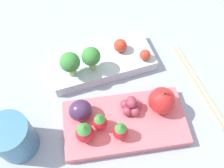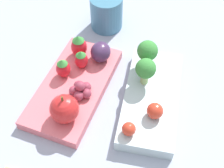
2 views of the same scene
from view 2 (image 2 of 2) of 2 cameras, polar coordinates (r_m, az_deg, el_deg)
The scene contains 14 objects.
ground_plane at distance 0.58m, azimuth 0.30°, elevation -2.58°, with size 4.00×4.00×0.00m, color #939EB2.
bento_box_savoury at distance 0.56m, azimuth 7.18°, elevation -2.60°, with size 0.22×0.10×0.03m.
bento_box_fruit at distance 0.58m, azimuth -6.93°, elevation -0.41°, with size 0.23×0.14×0.02m.
broccoli_floret_0 at distance 0.57m, azimuth 6.50°, elevation 5.91°, with size 0.04×0.04×0.06m.
broccoli_floret_1 at distance 0.54m, azimuth 6.17°, elevation 2.70°, with size 0.04×0.04×0.06m.
cherry_tomato_0 at distance 0.52m, azimuth 7.86°, elevation -4.89°, with size 0.03×0.03×0.03m.
cherry_tomato_1 at distance 0.50m, azimuth 3.09°, elevation -8.22°, with size 0.02×0.02×0.02m.
apple at distance 0.51m, azimuth -8.70°, elevation -4.52°, with size 0.05×0.05×0.06m.
strawberry_0 at distance 0.58m, azimuth -8.93°, elevation 2.87°, with size 0.03×0.03×0.04m.
strawberry_1 at distance 0.61m, azimuth -6.07°, elevation 6.93°, with size 0.03×0.03×0.05m.
strawberry_2 at distance 0.59m, azimuth -5.65°, elevation 4.48°, with size 0.03×0.03×0.04m.
plum at distance 0.60m, azimuth -2.09°, elevation 5.90°, with size 0.04×0.04×0.04m.
grape_cluster at distance 0.55m, azimuth -5.74°, elevation -1.07°, with size 0.04×0.04×0.03m.
drinking_cup at distance 0.69m, azimuth -1.02°, elevation 13.00°, with size 0.07×0.07×0.07m.
Camera 2 is at (0.32, 0.08, 0.47)m, focal length 50.00 mm.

